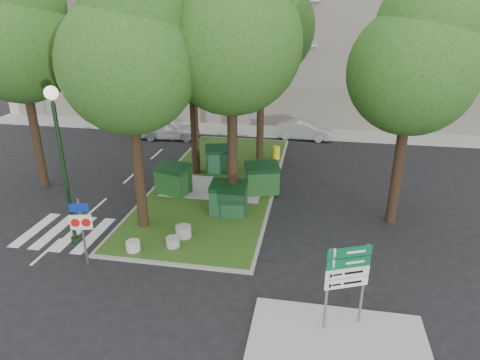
% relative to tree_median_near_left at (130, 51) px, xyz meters
% --- Properties ---
extents(ground, '(120.00, 120.00, 0.00)m').
position_rel_tree_median_near_left_xyz_m(ground, '(1.41, -2.56, -7.32)').
color(ground, black).
rests_on(ground, ground).
extents(median_island, '(6.00, 16.00, 0.12)m').
position_rel_tree_median_near_left_xyz_m(median_island, '(1.91, 5.44, -7.26)').
color(median_island, '#234413').
rests_on(median_island, ground).
extents(median_kerb, '(6.30, 16.30, 0.10)m').
position_rel_tree_median_near_left_xyz_m(median_kerb, '(1.91, 5.44, -7.27)').
color(median_kerb, gray).
rests_on(median_kerb, ground).
extents(sidewalk_corner, '(5.00, 4.00, 0.12)m').
position_rel_tree_median_near_left_xyz_m(sidewalk_corner, '(7.91, -6.06, -7.26)').
color(sidewalk_corner, '#999993').
rests_on(sidewalk_corner, ground).
extents(building_sidewalk, '(42.00, 3.00, 0.12)m').
position_rel_tree_median_near_left_xyz_m(building_sidewalk, '(1.41, 15.94, -7.26)').
color(building_sidewalk, '#999993').
rests_on(building_sidewalk, ground).
extents(zebra_crossing, '(5.00, 3.00, 0.01)m').
position_rel_tree_median_near_left_xyz_m(zebra_crossing, '(-2.34, -1.06, -7.31)').
color(zebra_crossing, silver).
rests_on(zebra_crossing, ground).
extents(apartment_building, '(41.00, 12.00, 16.00)m').
position_rel_tree_median_near_left_xyz_m(apartment_building, '(1.41, 23.44, 0.68)').
color(apartment_building, tan).
rests_on(apartment_building, ground).
extents(tree_median_near_left, '(5.20, 5.20, 10.53)m').
position_rel_tree_median_near_left_xyz_m(tree_median_near_left, '(0.00, 0.00, 0.00)').
color(tree_median_near_left, black).
rests_on(tree_median_near_left, ground).
extents(tree_median_near_right, '(5.60, 5.60, 11.46)m').
position_rel_tree_median_near_left_xyz_m(tree_median_near_right, '(3.50, 2.00, 0.67)').
color(tree_median_near_right, black).
rests_on(tree_median_near_right, ground).
extents(tree_median_mid, '(4.80, 4.80, 9.99)m').
position_rel_tree_median_near_left_xyz_m(tree_median_mid, '(0.50, 6.50, -0.34)').
color(tree_median_mid, black).
rests_on(tree_median_mid, ground).
extents(tree_median_far, '(5.80, 5.80, 11.93)m').
position_rel_tree_median_near_left_xyz_m(tree_median_far, '(3.70, 9.50, 1.00)').
color(tree_median_far, black).
rests_on(tree_median_far, ground).
extents(tree_street_left, '(5.40, 5.40, 11.00)m').
position_rel_tree_median_near_left_xyz_m(tree_street_left, '(-7.00, 3.50, 0.33)').
color(tree_street_left, black).
rests_on(tree_street_left, ground).
extents(tree_street_right, '(5.00, 5.00, 10.06)m').
position_rel_tree_median_near_left_xyz_m(tree_street_right, '(10.50, 2.50, -0.33)').
color(tree_street_right, black).
rests_on(tree_street_right, ground).
extents(dumpster_a, '(1.88, 1.56, 1.51)m').
position_rel_tree_median_near_left_xyz_m(dumpster_a, '(0.06, 3.53, -6.47)').
color(dumpster_a, '#0E360F').
rests_on(dumpster_a, median_island).
extents(dumpster_b, '(1.81, 1.47, 1.47)m').
position_rel_tree_median_near_left_xyz_m(dumpster_b, '(1.66, 6.93, -6.49)').
color(dumpster_b, '#113B23').
rests_on(dumpster_b, median_island).
extents(dumpster_c, '(1.63, 1.15, 1.50)m').
position_rel_tree_median_near_left_xyz_m(dumpster_c, '(3.26, 1.75, -6.48)').
color(dumpster_c, '#10351B').
rests_on(dumpster_c, median_island).
extents(dumpster_d, '(1.94, 1.63, 1.53)m').
position_rel_tree_median_near_left_xyz_m(dumpster_d, '(4.41, 4.37, -6.46)').
color(dumpster_d, '#123D13').
rests_on(dumpster_d, median_island).
extents(bollard_left, '(0.54, 0.54, 0.38)m').
position_rel_tree_median_near_left_xyz_m(bollard_left, '(0.30, -2.06, -7.00)').
color(bollard_left, '#AEADA8').
rests_on(bollard_left, median_island).
extents(bollard_right, '(0.64, 0.64, 0.46)m').
position_rel_tree_median_near_left_xyz_m(bollard_right, '(1.89, -0.69, -6.97)').
color(bollard_right, gray).
rests_on(bollard_right, median_island).
extents(bollard_mid, '(0.53, 0.53, 0.38)m').
position_rel_tree_median_near_left_xyz_m(bollard_mid, '(1.70, -1.50, -7.01)').
color(bollard_mid, gray).
rests_on(bollard_mid, median_island).
extents(litter_bin, '(0.45, 0.45, 0.78)m').
position_rel_tree_median_near_left_xyz_m(litter_bin, '(4.61, 9.57, -6.81)').
color(litter_bin, yellow).
rests_on(litter_bin, median_island).
extents(street_lamp, '(0.50, 0.50, 6.26)m').
position_rel_tree_median_near_left_xyz_m(street_lamp, '(-2.34, -1.70, -3.38)').
color(street_lamp, black).
rests_on(street_lamp, ground).
extents(traffic_sign_pole, '(0.77, 0.23, 2.62)m').
position_rel_tree_median_near_left_xyz_m(traffic_sign_pole, '(-1.09, -3.05, -5.64)').
color(traffic_sign_pole, slate).
rests_on(traffic_sign_pole, ground).
extents(directional_sign, '(1.23, 0.55, 2.63)m').
position_rel_tree_median_near_left_xyz_m(directional_sign, '(8.03, -4.84, -5.45)').
color(directional_sign, slate).
rests_on(directional_sign, sidewalk_corner).
extents(car_white, '(4.52, 2.16, 1.49)m').
position_rel_tree_median_near_left_xyz_m(car_white, '(-3.41, 12.94, -6.57)').
color(car_white, silver).
rests_on(car_white, ground).
extents(car_silver, '(4.08, 1.76, 1.31)m').
position_rel_tree_median_near_left_xyz_m(car_silver, '(6.06, 14.58, -6.66)').
color(car_silver, '#ACB0B4').
rests_on(car_silver, ground).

